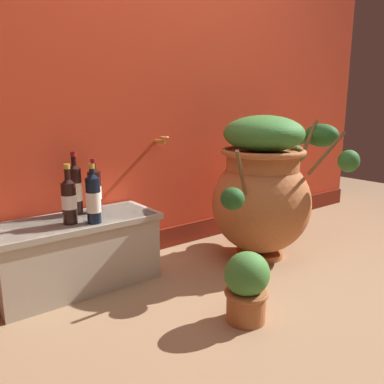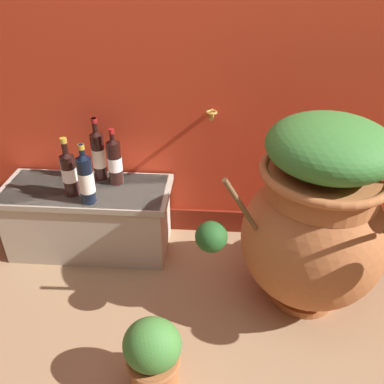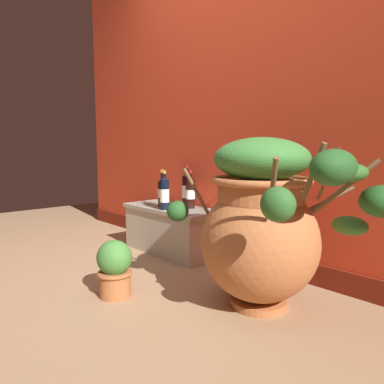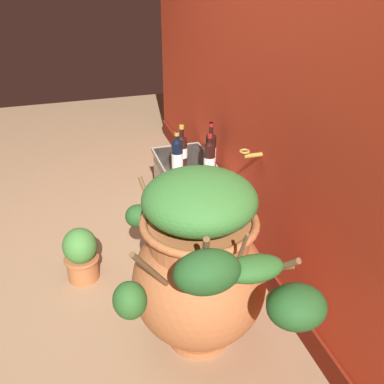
# 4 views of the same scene
# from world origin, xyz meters

# --- Properties ---
(terracotta_urn) EXTENTS (1.12, 0.74, 0.90)m
(terracotta_urn) POSITION_xyz_m (0.53, 0.61, 0.46)
(terracotta_urn) COLOR #B26638
(terracotta_urn) RESTS_ON ground_plane
(stone_ledge) EXTENTS (0.87, 0.37, 0.37)m
(stone_ledge) POSITION_xyz_m (-0.58, 0.90, 0.20)
(stone_ledge) COLOR beige
(stone_ledge) RESTS_ON ground_plane
(wine_bottle_left) EXTENTS (0.07, 0.07, 0.30)m
(wine_bottle_left) POSITION_xyz_m (-0.63, 0.85, 0.50)
(wine_bottle_left) COLOR black
(wine_bottle_left) RESTS_ON stone_ledge
(wine_bottle_middle) EXTENTS (0.07, 0.07, 0.34)m
(wine_bottle_middle) POSITION_xyz_m (-0.53, 1.01, 0.52)
(wine_bottle_middle) COLOR black
(wine_bottle_middle) RESTS_ON stone_ledge
(wine_bottle_right) EXTENTS (0.07, 0.07, 0.30)m
(wine_bottle_right) POSITION_xyz_m (-0.43, 0.97, 0.51)
(wine_bottle_right) COLOR black
(wine_bottle_right) RESTS_ON stone_ledge
(wine_bottle_back) EXTENTS (0.07, 0.07, 0.30)m
(wine_bottle_back) POSITION_xyz_m (-0.52, 0.79, 0.51)
(wine_bottle_back) COLOR black
(wine_bottle_back) RESTS_ON stone_ledge
(potted_shrub) EXTENTS (0.21, 0.20, 0.33)m
(potted_shrub) POSITION_xyz_m (-0.12, 0.10, 0.17)
(potted_shrub) COLOR #B26638
(potted_shrub) RESTS_ON ground_plane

